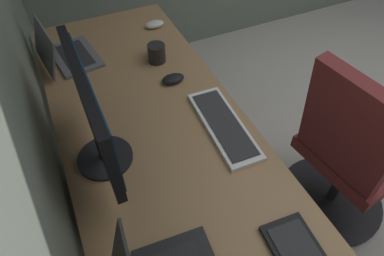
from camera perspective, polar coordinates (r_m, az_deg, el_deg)
desk at (r=1.22m, az=-2.16°, el=-9.53°), size 2.37×0.73×0.73m
drawer_pedestal at (r=1.55m, az=-4.28°, el=-13.44°), size 0.40×0.51×0.69m
monitor_primary at (r=1.09m, az=-16.78°, el=2.31°), size 0.54×0.20×0.39m
laptop_leftmost at (r=1.72m, az=-21.24°, el=11.98°), size 0.32×0.29×0.19m
keyboard_main at (r=1.31m, az=5.47°, el=0.53°), size 0.43×0.16×0.02m
mouse_main at (r=1.90m, az=-6.44°, el=17.33°), size 0.06×0.10×0.03m
mouse_spare at (r=1.51m, az=-3.29°, el=8.46°), size 0.06×0.10×0.03m
coffee_mug at (r=1.62m, az=-6.15°, el=12.75°), size 0.12×0.08×0.09m
office_chair at (r=1.71m, az=24.99°, el=-4.94°), size 0.56×0.58×0.97m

